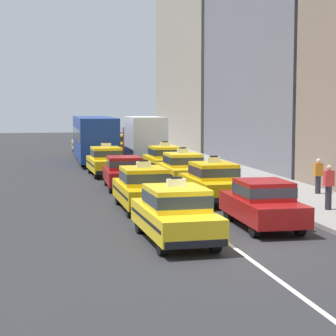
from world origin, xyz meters
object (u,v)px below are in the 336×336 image
bus_left_fifth (94,137)px  taxi_right_second (213,181)px  sedan_left_third (124,172)px  taxi_left_fourth (106,161)px  taxi_right_fourth (165,159)px  taxi_right_sixth (128,144)px  pedestrian_by_storefront (329,187)px  taxi_left_second (143,188)px  taxi_left_sixth (83,143)px  box_truck_right_fifth (143,138)px  sedan_right_nearest (263,202)px  taxi_right_third (182,169)px  pedestrian_trailing (318,176)px  taxi_left_nearest (175,213)px

bus_left_fifth → taxi_right_second: 20.25m
sedan_left_third → taxi_left_fourth: bearing=92.6°
taxi_right_fourth → bus_left_fifth: bearing=110.6°
taxi_right_sixth → pedestrian_by_storefront: bearing=-83.4°
taxi_left_fourth → taxi_right_fourth: size_ratio=1.00×
taxi_left_second → taxi_left_sixth: (-0.29, 30.58, 0.00)m
taxi_right_fourth → box_truck_right_fifth: 7.55m
taxi_left_second → taxi_left_fourth: same height
bus_left_fifth → taxi_left_fourth: bearing=-90.4°
sedan_right_nearest → taxi_right_third: (-0.19, 11.11, 0.03)m
taxi_right_second → taxi_right_fourth: size_ratio=1.00×
taxi_right_fourth → pedestrian_by_storefront: 14.86m
taxi_left_second → bus_left_fifth: 21.38m
taxi_right_fourth → taxi_right_sixth: (-0.07, 15.26, 0.00)m
taxi_right_second → pedestrian_by_storefront: bearing=-45.2°
bus_left_fifth → taxi_left_sixth: size_ratio=2.45×
bus_left_fifth → pedestrian_by_storefront: (6.76, -23.48, -0.82)m
sedan_right_nearest → box_truck_right_fifth: 24.11m
pedestrian_trailing → taxi_left_second: bearing=-166.2°
bus_left_fifth → pedestrian_by_storefront: bearing=-73.9°
taxi_right_second → taxi_right_sixth: size_ratio=1.00×
taxi_left_second → pedestrian_by_storefront: taxi_left_second is taller
sedan_right_nearest → sedan_left_third: bearing=106.8°
taxi_right_second → taxi_right_fourth: same height
sedan_left_third → pedestrian_trailing: size_ratio=2.79×
bus_left_fifth → box_truck_right_fifth: box_truck_right_fifth is taller
taxi_left_second → taxi_left_sixth: same height
taxi_left_nearest → taxi_right_fourth: size_ratio=1.01×
bus_left_fifth → taxi_right_third: 14.87m
sedan_right_nearest → pedestrian_trailing: (4.86, 6.24, 0.09)m
taxi_left_nearest → sedan_right_nearest: (3.28, 1.59, -0.03)m
taxi_left_nearest → taxi_left_fourth: bearing=90.6°
sedan_left_third → pedestrian_by_storefront: 10.72m
taxi_right_sixth → pedestrian_by_storefront: taxi_right_sixth is taller
taxi_left_sixth → sedan_right_nearest: (3.57, -34.82, -0.03)m
bus_left_fifth → sedan_right_nearest: bearing=-82.4°
taxi_right_sixth → taxi_left_nearest: bearing=-95.5°
sedan_left_third → box_truck_right_fifth: (3.15, 13.49, 0.93)m
box_truck_right_fifth → taxi_right_sixth: 7.82m
taxi_left_second → sedan_right_nearest: (3.29, -4.25, -0.03)m
taxi_left_second → taxi_right_sixth: same height
box_truck_right_fifth → pedestrian_trailing: (4.91, -17.86, -0.84)m
sedan_right_nearest → taxi_right_second: bearing=91.3°
sedan_right_nearest → taxi_right_fourth: size_ratio=0.94×
taxi_left_second → box_truck_right_fifth: (3.23, 19.85, 0.90)m
bus_left_fifth → taxi_right_second: (3.27, -19.96, -0.94)m
taxi_left_second → pedestrian_by_storefront: size_ratio=2.73×
taxi_left_nearest → taxi_right_sixth: (3.20, 33.45, 0.00)m
box_truck_right_fifth → pedestrian_trailing: 18.54m
taxi_left_fourth → box_truck_right_fifth: box_truck_right_fifth is taller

